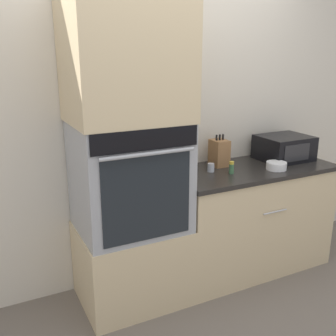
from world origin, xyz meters
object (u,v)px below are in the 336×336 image
(microwave, at_px, (284,148))
(condiment_jar_near, at_px, (211,168))
(condiment_jar_far, at_px, (232,168))
(wall_oven, at_px, (130,177))
(condiment_jar_mid, at_px, (181,168))
(bowl, at_px, (276,166))
(knife_block, at_px, (219,153))

(microwave, distance_m, condiment_jar_near, 0.75)
(condiment_jar_near, distance_m, condiment_jar_far, 0.16)
(wall_oven, height_order, condiment_jar_mid, wall_oven)
(bowl, distance_m, condiment_jar_near, 0.53)
(condiment_jar_near, relative_size, condiment_jar_far, 0.67)
(condiment_jar_near, bearing_deg, condiment_jar_far, -46.73)
(wall_oven, xyz_separation_m, condiment_jar_mid, (0.43, 0.07, -0.02))
(condiment_jar_far, bearing_deg, microwave, 12.19)
(microwave, xyz_separation_m, condiment_jar_near, (-0.75, -0.02, -0.07))
(microwave, height_order, bowl, microwave)
(microwave, xyz_separation_m, knife_block, (-0.60, 0.09, 0.00))
(condiment_jar_mid, bearing_deg, microwave, -0.26)
(wall_oven, height_order, condiment_jar_far, wall_oven)
(microwave, distance_m, knife_block, 0.61)
(knife_block, height_order, condiment_jar_far, knife_block)
(knife_block, distance_m, condiment_jar_near, 0.20)
(wall_oven, bearing_deg, microwave, 2.59)
(knife_block, xyz_separation_m, condiment_jar_mid, (-0.40, -0.08, -0.05))
(bowl, xyz_separation_m, condiment_jar_far, (-0.38, 0.07, 0.02))
(knife_block, xyz_separation_m, condiment_jar_near, (-0.15, -0.11, -0.08))
(microwave, xyz_separation_m, condiment_jar_far, (-0.64, -0.14, -0.06))
(condiment_jar_far, bearing_deg, wall_oven, 174.74)
(wall_oven, bearing_deg, knife_block, 10.43)
(wall_oven, xyz_separation_m, condiment_jar_far, (0.80, -0.07, -0.02))
(wall_oven, xyz_separation_m, knife_block, (0.83, 0.15, 0.04))
(condiment_jar_near, relative_size, condiment_jar_mid, 0.57)
(wall_oven, xyz_separation_m, condiment_jar_near, (0.69, 0.04, -0.04))
(condiment_jar_mid, bearing_deg, condiment_jar_near, -5.91)
(wall_oven, xyz_separation_m, bowl, (1.18, -0.14, -0.04))
(wall_oven, relative_size, condiment_jar_mid, 6.70)
(bowl, height_order, condiment_jar_mid, condiment_jar_mid)
(knife_block, xyz_separation_m, condiment_jar_far, (-0.04, -0.23, -0.06))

